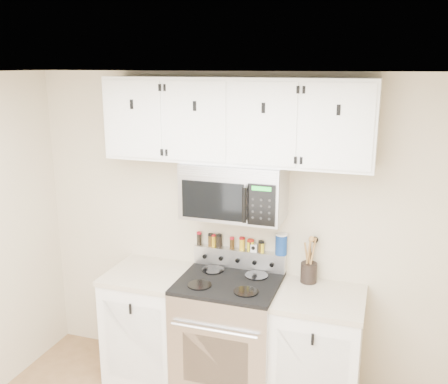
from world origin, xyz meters
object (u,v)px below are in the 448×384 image
Objects in this scene: range at (229,335)px; salt_canister at (281,244)px; microwave at (234,190)px; utensil_crock at (309,271)px.

salt_canister is at bearing 39.70° from range.
microwave reaches higher than range.
range is 1.45× the size of microwave.
utensil_crock reaches higher than salt_canister.
microwave reaches higher than utensil_crock.
range is 1.15m from microwave.
range is at bearing -90.23° from microwave.
range is at bearing -140.30° from salt_canister.
utensil_crock is (0.57, 0.11, -0.62)m from microwave.
salt_canister is at bearing 167.75° from utensil_crock.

